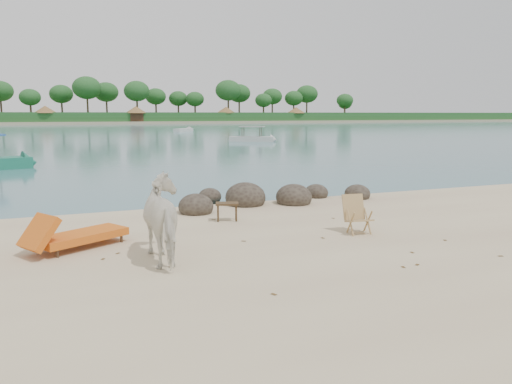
{
  "coord_description": "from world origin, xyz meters",
  "views": [
    {
      "loc": [
        -4.03,
        -7.96,
        2.68
      ],
      "look_at": [
        -0.04,
        2.0,
        1.0
      ],
      "focal_mm": 35.0,
      "sensor_mm": 36.0,
      "label": 1
    }
  ],
  "objects_px": {
    "side_table": "(227,213)",
    "deck_chair": "(359,216)",
    "cow": "(168,220)",
    "lounge_chair": "(82,232)",
    "boulders": "(265,199)"
  },
  "relations": [
    {
      "from": "cow",
      "to": "lounge_chair",
      "type": "height_order",
      "value": "cow"
    },
    {
      "from": "boulders",
      "to": "side_table",
      "type": "bearing_deg",
      "value": -133.87
    },
    {
      "from": "side_table",
      "to": "deck_chair",
      "type": "relative_size",
      "value": 0.66
    },
    {
      "from": "boulders",
      "to": "lounge_chair",
      "type": "bearing_deg",
      "value": -149.14
    },
    {
      "from": "cow",
      "to": "deck_chair",
      "type": "relative_size",
      "value": 2.15
    },
    {
      "from": "cow",
      "to": "deck_chair",
      "type": "xyz_separation_m",
      "value": [
        4.38,
        0.43,
        -0.35
      ]
    },
    {
      "from": "side_table",
      "to": "deck_chair",
      "type": "distance_m",
      "value": 3.33
    },
    {
      "from": "deck_chair",
      "to": "lounge_chair",
      "type": "bearing_deg",
      "value": 177.67
    },
    {
      "from": "cow",
      "to": "side_table",
      "type": "height_order",
      "value": "cow"
    },
    {
      "from": "cow",
      "to": "lounge_chair",
      "type": "bearing_deg",
      "value": -50.34
    },
    {
      "from": "side_table",
      "to": "lounge_chair",
      "type": "xyz_separation_m",
      "value": [
        -3.51,
        -1.29,
        0.11
      ]
    },
    {
      "from": "side_table",
      "to": "deck_chair",
      "type": "xyz_separation_m",
      "value": [
        2.31,
        -2.39,
        0.2
      ]
    },
    {
      "from": "lounge_chair",
      "to": "deck_chair",
      "type": "height_order",
      "value": "deck_chair"
    },
    {
      "from": "boulders",
      "to": "cow",
      "type": "xyz_separation_m",
      "value": [
        -3.9,
        -4.73,
        0.6
      ]
    },
    {
      "from": "boulders",
      "to": "cow",
      "type": "bearing_deg",
      "value": -129.55
    }
  ]
}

